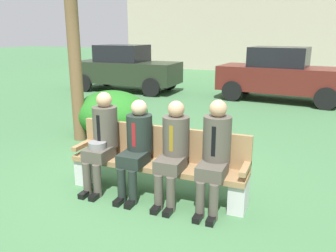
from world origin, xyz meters
name	(u,v)px	position (x,y,z in m)	size (l,w,h in m)	color
ground_plane	(140,183)	(0.00, 0.00, 0.00)	(80.00, 80.00, 0.00)	#407043
park_bench	(158,162)	(0.36, -0.15, 0.44)	(2.39, 0.44, 0.90)	#99754C
seated_man_leftmost	(102,137)	(-0.41, -0.28, 0.74)	(0.34, 0.72, 1.34)	#4C473D
seated_man_centerleft	(137,143)	(0.11, -0.29, 0.71)	(0.34, 0.72, 1.27)	#1E2823
seated_man_centerright	(173,147)	(0.62, -0.28, 0.72)	(0.34, 0.72, 1.30)	#4C473D
seated_man_rightmost	(215,150)	(1.15, -0.28, 0.75)	(0.34, 0.72, 1.35)	#4C473D
shrub_near_bench	(112,113)	(-1.60, 1.92, 0.48)	(1.53, 1.40, 0.96)	#246C20
parked_car_near	(126,68)	(-4.14, 7.10, 0.84)	(3.91, 1.72, 1.68)	#232D1E
parked_car_far	(281,74)	(1.35, 7.24, 0.84)	(4.05, 2.07, 1.68)	#591E19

